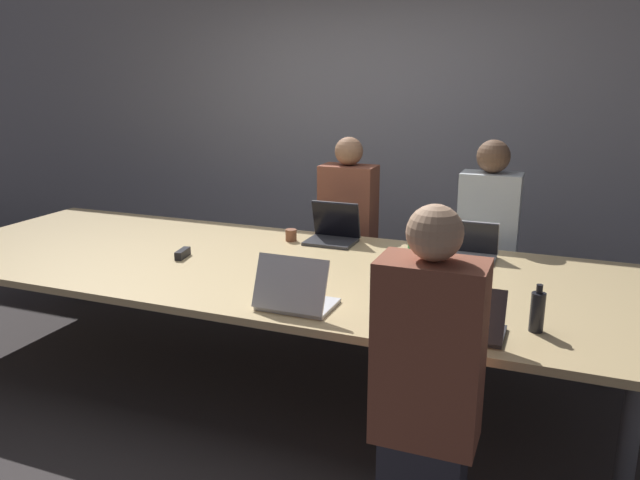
{
  "coord_description": "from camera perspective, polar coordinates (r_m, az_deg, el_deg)",
  "views": [
    {
      "loc": [
        1.65,
        -3.18,
        1.84
      ],
      "look_at": [
        0.34,
        0.1,
        0.88
      ],
      "focal_mm": 35.0,
      "sensor_mm": 36.0,
      "label": 1
    }
  ],
  "objects": [
    {
      "name": "ground_plane",
      "position": [
        4.03,
        -5.16,
        -11.98
      ],
      "size": [
        24.0,
        24.0,
        0.0
      ],
      "primitive_type": "plane",
      "color": "#383333"
    },
    {
      "name": "curtain_wall",
      "position": [
        5.56,
        4.48,
        10.68
      ],
      "size": [
        12.0,
        0.06,
        2.8
      ],
      "color": "#9999A3",
      "rests_on": "ground_plane"
    },
    {
      "name": "conference_table",
      "position": [
        3.76,
        -5.4,
        -2.68
      ],
      "size": [
        4.35,
        1.61,
        0.73
      ],
      "color": "#D6B77F",
      "rests_on": "ground_plane"
    },
    {
      "name": "laptop_far_right",
      "position": [
        3.93,
        13.31,
        -0.63
      ],
      "size": [
        0.36,
        0.22,
        0.22
      ],
      "color": "#B7B7BC",
      "rests_on": "conference_table"
    },
    {
      "name": "person_far_right",
      "position": [
        4.45,
        15.03,
        -0.35
      ],
      "size": [
        0.4,
        0.24,
        1.4
      ],
      "color": "#2D2D38",
      "rests_on": "ground_plane"
    },
    {
      "name": "cup_far_right",
      "position": [
        3.91,
        8.85,
        -0.89
      ],
      "size": [
        0.09,
        0.09,
        0.08
      ],
      "color": "brown",
      "rests_on": "conference_table"
    },
    {
      "name": "bottle_far_right",
      "position": [
        3.86,
        8.62,
        -0.04
      ],
      "size": [
        0.08,
        0.08,
        0.25
      ],
      "color": "green",
      "rests_on": "conference_table"
    },
    {
      "name": "laptop_near_right",
      "position": [
        2.77,
        13.27,
        -7.33
      ],
      "size": [
        0.32,
        0.24,
        0.24
      ],
      "rotation": [
        0.0,
        0.0,
        3.14
      ],
      "color": "#333338",
      "rests_on": "conference_table"
    },
    {
      "name": "person_near_right",
      "position": [
        2.48,
        9.76,
        -13.11
      ],
      "size": [
        0.4,
        0.24,
        1.38
      ],
      "rotation": [
        0.0,
        0.0,
        3.14
      ],
      "color": "#2D2D38",
      "rests_on": "ground_plane"
    },
    {
      "name": "bottle_near_right",
      "position": [
        2.91,
        19.25,
        -6.17
      ],
      "size": [
        0.06,
        0.06,
        0.22
      ],
      "color": "black",
      "rests_on": "conference_table"
    },
    {
      "name": "laptop_near_midright",
      "position": [
        3.0,
        -2.36,
        -4.97
      ],
      "size": [
        0.36,
        0.27,
        0.27
      ],
      "rotation": [
        0.0,
        0.0,
        3.14
      ],
      "color": "silver",
      "rests_on": "conference_table"
    },
    {
      "name": "laptop_far_center",
      "position": [
        4.18,
        1.23,
        0.88
      ],
      "size": [
        0.33,
        0.27,
        0.27
      ],
      "color": "#333338",
      "rests_on": "conference_table"
    },
    {
      "name": "person_far_center",
      "position": [
        4.64,
        2.57,
        0.62
      ],
      "size": [
        0.4,
        0.24,
        1.38
      ],
      "color": "#2D2D38",
      "rests_on": "ground_plane"
    },
    {
      "name": "cup_far_center",
      "position": [
        4.21,
        -2.66,
        0.45
      ],
      "size": [
        0.08,
        0.08,
        0.08
      ],
      "color": "brown",
      "rests_on": "conference_table"
    },
    {
      "name": "stapler",
      "position": [
        3.92,
        -12.45,
        -1.21
      ],
      "size": [
        0.07,
        0.16,
        0.05
      ],
      "rotation": [
        0.0,
        0.0,
        0.18
      ],
      "color": "black",
      "rests_on": "conference_table"
    }
  ]
}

